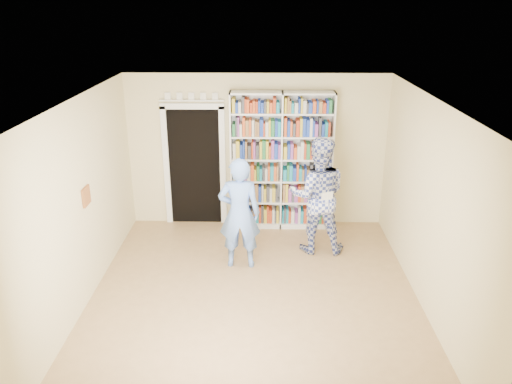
% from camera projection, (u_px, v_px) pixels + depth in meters
% --- Properties ---
extents(floor, '(5.00, 5.00, 0.00)m').
position_uv_depth(floor, '(254.00, 296.00, 6.89)').
color(floor, olive).
rests_on(floor, ground).
extents(ceiling, '(5.00, 5.00, 0.00)m').
position_uv_depth(ceiling, '(254.00, 102.00, 5.92)').
color(ceiling, white).
rests_on(ceiling, wall_back).
extents(wall_back, '(4.50, 0.00, 4.50)m').
position_uv_depth(wall_back, '(257.00, 151.00, 8.74)').
color(wall_back, beige).
rests_on(wall_back, floor).
extents(wall_left, '(0.00, 5.00, 5.00)m').
position_uv_depth(wall_left, '(80.00, 205.00, 6.44)').
color(wall_left, beige).
rests_on(wall_left, floor).
extents(wall_right, '(0.00, 5.00, 5.00)m').
position_uv_depth(wall_right, '(430.00, 208.00, 6.37)').
color(wall_right, beige).
rests_on(wall_right, floor).
extents(bookshelf, '(1.76, 0.33, 2.42)m').
position_uv_depth(bookshelf, '(281.00, 161.00, 8.63)').
color(bookshelf, white).
rests_on(bookshelf, floor).
extents(doorway, '(1.10, 0.08, 2.43)m').
position_uv_depth(doorway, '(194.00, 161.00, 8.80)').
color(doorway, black).
rests_on(doorway, floor).
extents(wall_art, '(0.03, 0.25, 0.25)m').
position_uv_depth(wall_art, '(86.00, 196.00, 6.61)').
color(wall_art, maroon).
rests_on(wall_art, wall_left).
extents(man_blue, '(0.63, 0.42, 1.72)m').
position_uv_depth(man_blue, '(239.00, 214.00, 7.41)').
color(man_blue, '#668FE4').
rests_on(man_blue, floor).
extents(man_plaid, '(0.96, 0.77, 1.89)m').
position_uv_depth(man_plaid, '(318.00, 196.00, 7.86)').
color(man_plaid, navy).
rests_on(man_plaid, floor).
extents(paper_sheet, '(0.19, 0.09, 0.28)m').
position_uv_depth(paper_sheet, '(327.00, 201.00, 7.61)').
color(paper_sheet, white).
rests_on(paper_sheet, man_plaid).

